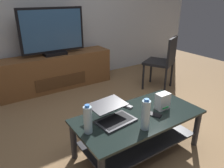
{
  "coord_description": "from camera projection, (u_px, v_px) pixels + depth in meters",
  "views": [
    {
      "loc": [
        -1.24,
        -1.49,
        1.5
      ],
      "look_at": [
        -0.01,
        0.37,
        0.57
      ],
      "focal_mm": 34.33,
      "sensor_mm": 36.0,
      "label": 1
    }
  ],
  "objects": [
    {
      "name": "laptop",
      "position": [
        113.0,
        114.0,
        1.98
      ],
      "size": [
        0.38,
        0.38,
        0.14
      ],
      "color": "#333338",
      "rests_on": "coffee_table"
    },
    {
      "name": "dining_chair",
      "position": [
        164.0,
        60.0,
        3.53
      ],
      "size": [
        0.59,
        0.59,
        0.89
      ],
      "color": "black",
      "rests_on": "ground"
    },
    {
      "name": "media_cabinet",
      "position": [
        56.0,
        71.0,
        3.66
      ],
      "size": [
        1.91,
        0.43,
        0.59
      ],
      "color": "brown",
      "rests_on": "ground"
    },
    {
      "name": "cell_phone",
      "position": [
        154.0,
        114.0,
        2.08
      ],
      "size": [
        0.12,
        0.16,
        0.01
      ],
      "primitive_type": "cube",
      "rotation": [
        0.0,
        0.0,
        0.43
      ],
      "color": "black",
      "rests_on": "coffee_table"
    },
    {
      "name": "television",
      "position": [
        53.0,
        33.0,
        3.39
      ],
      "size": [
        1.04,
        0.2,
        0.75
      ],
      "color": "black",
      "rests_on": "media_cabinet"
    },
    {
      "name": "back_wall",
      "position": [
        50.0,
        2.0,
        3.55
      ],
      "size": [
        6.4,
        0.12,
        2.8
      ],
      "primitive_type": "cube",
      "color": "silver",
      "rests_on": "ground"
    },
    {
      "name": "ground_plane",
      "position": [
        131.0,
        142.0,
        2.35
      ],
      "size": [
        7.68,
        7.68,
        0.0
      ],
      "primitive_type": "plane",
      "color": "olive"
    },
    {
      "name": "router_box",
      "position": [
        163.0,
        101.0,
        2.17
      ],
      "size": [
        0.14,
        0.1,
        0.17
      ],
      "color": "white",
      "rests_on": "coffee_table"
    },
    {
      "name": "coffee_table",
      "position": [
        138.0,
        127.0,
        2.12
      ],
      "size": [
        1.26,
        0.63,
        0.42
      ],
      "color": "black",
      "rests_on": "ground"
    },
    {
      "name": "water_bottle_near",
      "position": [
        88.0,
        120.0,
        1.77
      ],
      "size": [
        0.07,
        0.07,
        0.26
      ],
      "color": "silver",
      "rests_on": "coffee_table"
    },
    {
      "name": "water_bottle_far",
      "position": [
        146.0,
        115.0,
        1.81
      ],
      "size": [
        0.08,
        0.08,
        0.29
      ],
      "color": "silver",
      "rests_on": "coffee_table"
    },
    {
      "name": "tv_remote",
      "position": [
        126.0,
        105.0,
        2.24
      ],
      "size": [
        0.09,
        0.17,
        0.02
      ],
      "primitive_type": "cube",
      "rotation": [
        0.0,
        0.0,
        0.29
      ],
      "color": "#99999E",
      "rests_on": "coffee_table"
    }
  ]
}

